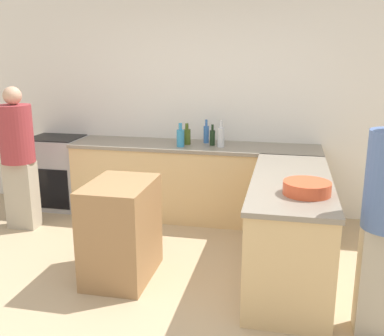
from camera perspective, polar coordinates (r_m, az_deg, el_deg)
ground_plane at (r=3.88m, az=-5.94°, el=-16.28°), size 14.00×14.00×0.00m
wall_back at (r=5.62m, az=1.05°, el=8.09°), size 8.00×0.06×2.70m
counter_back at (r=5.46m, az=0.29°, el=-1.69°), size 2.96×0.68×0.91m
counter_peninsula at (r=4.16m, az=12.22°, el=-7.34°), size 0.69×1.90×0.91m
range_oven at (r=6.11m, az=-16.67°, el=-0.50°), size 0.69×0.59×0.92m
island_table at (r=4.08m, az=-8.98°, el=-7.83°), size 0.54×0.76×0.88m
mixing_bowl at (r=3.59m, az=14.39°, el=-2.47°), size 0.37×0.37×0.10m
vinegar_bottle_clear at (r=5.21m, az=3.69°, el=4.02°), size 0.08×0.08×0.31m
olive_oil_bottle at (r=5.35m, az=-0.66°, el=4.08°), size 0.09×0.09×0.25m
dish_soap_bottle at (r=5.21m, az=-1.48°, el=3.90°), size 0.09×0.09×0.28m
wine_bottle_dark at (r=5.29m, az=2.61°, el=3.93°), size 0.06×0.06×0.25m
water_bottle_blue at (r=5.43m, az=1.82°, el=4.38°), size 0.07×0.07×0.28m
person_by_range at (r=5.40m, az=-21.22°, el=1.66°), size 0.37×0.37×1.62m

